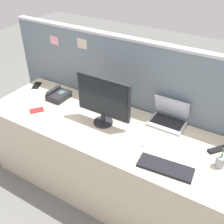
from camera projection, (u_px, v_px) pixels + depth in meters
The scene contains 12 objects.
ground_plane at pixel (109, 187), 2.72m from camera, with size 10.00×10.00×0.00m, color slate.
desk at pixel (109, 159), 2.51m from camera, with size 2.28×0.74×0.75m, color beige.
cubicle_divider at pixel (131, 109), 2.62m from camera, with size 2.63×0.07×1.39m.
desktop_monitor at pixel (103, 99), 2.22m from camera, with size 0.49×0.17×0.42m.
laptop at pixel (169, 117), 2.32m from camera, with size 0.30×0.23×0.23m.
desk_phone at pixel (58, 95), 2.66m from camera, with size 0.17×0.20×0.10m.
keyboard_main at pixel (165, 167), 1.89m from camera, with size 0.38×0.14×0.02m, color black.
pen_cup at pixel (220, 162), 1.89m from camera, with size 0.07×0.07×0.17m.
cell_phone_silver_slab at pixel (145, 141), 2.13m from camera, with size 0.07×0.13×0.01m, color #B7BAC1.
cell_phone_black_slab at pixel (37, 85), 2.89m from camera, with size 0.07×0.14×0.01m, color black.
cell_phone_red_case at pixel (37, 110), 2.49m from camera, with size 0.07×0.13×0.01m, color #B22323.
tv_remote at pixel (218, 149), 2.05m from camera, with size 0.04×0.17×0.02m, color black.
Camera 1 is at (0.97, -1.56, 2.14)m, focal length 43.78 mm.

